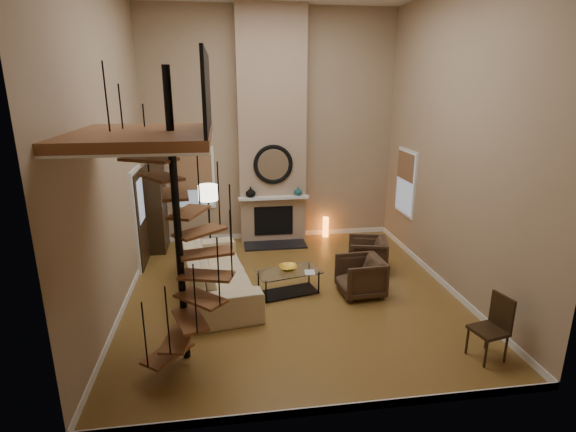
{
  "coord_description": "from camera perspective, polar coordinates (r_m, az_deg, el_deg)",
  "views": [
    {
      "loc": [
        -1.16,
        -7.58,
        3.82
      ],
      "look_at": [
        0.0,
        0.4,
        1.4
      ],
      "focal_mm": 27.89,
      "sensor_mm": 36.0,
      "label": 1
    }
  ],
  "objects": [
    {
      "name": "ground",
      "position": [
        8.57,
        0.39,
        -9.81
      ],
      "size": [
        6.0,
        6.5,
        0.01
      ],
      "primitive_type": "cube",
      "color": "olive",
      "rests_on": "ground"
    },
    {
      "name": "back_wall",
      "position": [
        10.94,
        -2.19,
        11.08
      ],
      "size": [
        6.0,
        0.02,
        5.5
      ],
      "primitive_type": "cube",
      "color": "tan",
      "rests_on": "ground"
    },
    {
      "name": "front_wall",
      "position": [
        4.61,
        6.55,
        3.2
      ],
      "size": [
        6.0,
        0.02,
        5.5
      ],
      "primitive_type": "cube",
      "color": "tan",
      "rests_on": "ground"
    },
    {
      "name": "left_wall",
      "position": [
        7.87,
        -21.91,
        7.71
      ],
      "size": [
        0.02,
        6.5,
        5.5
      ],
      "primitive_type": "cube",
      "color": "tan",
      "rests_on": "ground"
    },
    {
      "name": "right_wall",
      "position": [
        8.71,
        20.57,
        8.61
      ],
      "size": [
        0.02,
        6.5,
        5.5
      ],
      "primitive_type": "cube",
      "color": "tan",
      "rests_on": "ground"
    },
    {
      "name": "baseboard_back",
      "position": [
        11.51,
        -2.04,
        -2.38
      ],
      "size": [
        6.0,
        0.02,
        0.12
      ],
      "primitive_type": "cube",
      "color": "white",
      "rests_on": "ground"
    },
    {
      "name": "baseboard_front",
      "position": [
        5.85,
        5.59,
        -23.31
      ],
      "size": [
        6.0,
        0.02,
        0.12
      ],
      "primitive_type": "cube",
      "color": "white",
      "rests_on": "ground"
    },
    {
      "name": "baseboard_left",
      "position": [
        8.65,
        -19.91,
        -10.12
      ],
      "size": [
        0.02,
        6.5,
        0.12
      ],
      "primitive_type": "cube",
      "color": "white",
      "rests_on": "ground"
    },
    {
      "name": "baseboard_right",
      "position": [
        9.42,
        18.85,
        -7.77
      ],
      "size": [
        0.02,
        6.5,
        0.12
      ],
      "primitive_type": "cube",
      "color": "white",
      "rests_on": "ground"
    },
    {
      "name": "chimney_breast",
      "position": [
        10.76,
        -2.08,
        10.98
      ],
      "size": [
        1.6,
        0.38,
        5.5
      ],
      "primitive_type": "cube",
      "color": "tan",
      "rests_on": "ground"
    },
    {
      "name": "hearth",
      "position": [
        10.9,
        -1.64,
        -3.71
      ],
      "size": [
        1.5,
        0.6,
        0.04
      ],
      "primitive_type": "cube",
      "color": "black",
      "rests_on": "ground"
    },
    {
      "name": "firebox",
      "position": [
        11.0,
        -1.84,
        -0.6
      ],
      "size": [
        0.95,
        0.02,
        0.72
      ],
      "primitive_type": "cube",
      "color": "black",
      "rests_on": "chimney_breast"
    },
    {
      "name": "mantel",
      "position": [
        10.76,
        -1.82,
        2.32
      ],
      "size": [
        1.7,
        0.18,
        0.06
      ],
      "primitive_type": "cube",
      "color": "white",
      "rests_on": "chimney_breast"
    },
    {
      "name": "mirror_frame",
      "position": [
        10.65,
        -1.9,
        6.58
      ],
      "size": [
        0.94,
        0.1,
        0.94
      ],
      "primitive_type": "torus",
      "rotation": [
        1.57,
        0.0,
        0.0
      ],
      "color": "black",
      "rests_on": "chimney_breast"
    },
    {
      "name": "mirror_disc",
      "position": [
        10.66,
        -1.91,
        6.59
      ],
      "size": [
        0.8,
        0.01,
        0.8
      ],
      "primitive_type": "cylinder",
      "rotation": [
        1.57,
        0.0,
        0.0
      ],
      "color": "white",
      "rests_on": "chimney_breast"
    },
    {
      "name": "vase_left",
      "position": [
        10.72,
        -4.78,
        3.06
      ],
      "size": [
        0.24,
        0.24,
        0.25
      ],
      "primitive_type": "imported",
      "color": "black",
      "rests_on": "mantel"
    },
    {
      "name": "vase_right",
      "position": [
        10.85,
        1.3,
        3.18
      ],
      "size": [
        0.2,
        0.2,
        0.21
      ],
      "primitive_type": "imported",
      "color": "#174D50",
      "rests_on": "mantel"
    },
    {
      "name": "window_back",
      "position": [
        11.05,
        -11.99,
        4.86
      ],
      "size": [
        1.02,
        0.06,
        1.52
      ],
      "color": "white",
      "rests_on": "back_wall"
    },
    {
      "name": "window_right",
      "position": [
        10.66,
        14.78,
        4.27
      ],
      "size": [
        0.06,
        1.02,
        1.52
      ],
      "color": "white",
      "rests_on": "right_wall"
    },
    {
      "name": "entry_door",
      "position": [
        9.94,
        -18.32,
        -0.35
      ],
      "size": [
        0.1,
        1.05,
        2.16
      ],
      "color": "white",
      "rests_on": "ground"
    },
    {
      "name": "loft",
      "position": [
        5.88,
        -17.17,
        10.28
      ],
      "size": [
        1.7,
        2.2,
        1.09
      ],
      "color": "brown",
      "rests_on": "left_wall"
    },
    {
      "name": "spiral_stair",
      "position": [
        6.17,
        -13.6,
        -3.06
      ],
      "size": [
        1.47,
        1.47,
        4.06
      ],
      "color": "black",
      "rests_on": "ground"
    },
    {
      "name": "hutch",
      "position": [
        10.88,
        -16.51,
        0.7
      ],
      "size": [
        0.42,
        0.9,
        2.02
      ],
      "primitive_type": "cube",
      "color": "black",
      "rests_on": "ground"
    },
    {
      "name": "sofa",
      "position": [
        8.59,
        -9.16,
        -7.03
      ],
      "size": [
        1.57,
        3.06,
        0.85
      ],
      "primitive_type": "imported",
      "rotation": [
        0.0,
        0.0,
        1.72
      ],
      "color": "#CCB88D",
      "rests_on": "ground"
    },
    {
      "name": "armchair_near",
      "position": [
        9.55,
        10.51,
        -4.87
      ],
      "size": [
        0.95,
        0.93,
        0.72
      ],
      "primitive_type": "imported",
      "rotation": [
        0.0,
        0.0,
        -1.81
      ],
      "color": "#422D1E",
      "rests_on": "ground"
    },
    {
      "name": "armchair_far",
      "position": [
        8.52,
        9.69,
        -7.55
      ],
      "size": [
        0.85,
        0.83,
        0.73
      ],
      "primitive_type": "imported",
      "rotation": [
        0.0,
        0.0,
        -1.51
      ],
      "color": "#422D1E",
      "rests_on": "ground"
    },
    {
      "name": "coffee_table",
      "position": [
        8.43,
        0.07,
        -8.08
      ],
      "size": [
        1.27,
        0.84,
        0.44
      ],
      "color": "silver",
      "rests_on": "ground"
    },
    {
      "name": "bowl",
      "position": [
        8.39,
        0.02,
        -6.62
      ],
      "size": [
        0.34,
        0.34,
        0.08
      ],
      "primitive_type": "imported",
      "color": "gold",
      "rests_on": "coffee_table"
    },
    {
      "name": "book",
      "position": [
        8.28,
        2.64,
        -7.23
      ],
      "size": [
        0.21,
        0.27,
        0.02
      ],
      "primitive_type": "imported",
      "rotation": [
        0.0,
        0.0,
        -0.11
      ],
      "color": "gray",
      "rests_on": "coffee_table"
    },
    {
      "name": "floor_lamp",
      "position": [
        9.77,
        -10.14,
        2.18
      ],
      "size": [
        0.41,
        0.41,
        1.72
      ],
      "color": "black",
      "rests_on": "ground"
    },
    {
      "name": "accent_lamp",
      "position": [
        11.51,
        4.82,
        -1.42
      ],
      "size": [
        0.15,
        0.15,
        0.52
      ],
      "primitive_type": "cylinder",
      "color": "orange",
      "rests_on": "ground"
    },
    {
      "name": "side_chair",
      "position": [
        7.15,
        24.76,
        -12.41
      ],
      "size": [
        0.52,
        0.51,
        0.95
      ],
      "color": "black",
      "rests_on": "ground"
    }
  ]
}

